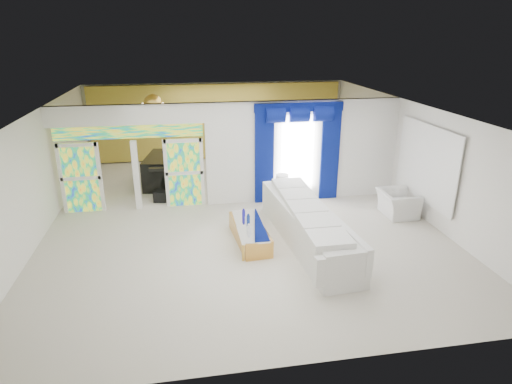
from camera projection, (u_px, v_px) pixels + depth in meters
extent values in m
plane|color=#B7AF9E|center=(238.00, 215.00, 12.27)|extent=(12.00, 12.00, 0.00)
cube|color=white|center=(305.00, 151.00, 13.02)|extent=(5.70, 0.18, 3.00)
cube|color=white|center=(127.00, 115.00, 11.80)|extent=(4.30, 0.18, 0.55)
cube|color=#994C3F|center=(81.00, 178.00, 12.17)|extent=(0.95, 0.04, 2.00)
cube|color=#994C3F|center=(184.00, 173.00, 12.62)|extent=(0.95, 0.04, 2.00)
cube|color=#994C3F|center=(129.00, 132.00, 11.97)|extent=(4.00, 0.05, 0.35)
cube|color=white|center=(297.00, 154.00, 12.90)|extent=(1.00, 0.02, 2.30)
cube|color=#031045|center=(264.00, 157.00, 12.74)|extent=(0.55, 0.10, 2.80)
cube|color=#031045|center=(330.00, 154.00, 13.05)|extent=(0.55, 0.10, 2.80)
cube|color=#031045|center=(299.00, 107.00, 12.40)|extent=(2.60, 0.12, 0.25)
cube|color=white|center=(427.00, 163.00, 11.60)|extent=(0.04, 2.70, 1.90)
cube|color=#B1822A|center=(218.00, 122.00, 17.21)|extent=(9.70, 0.12, 2.90)
cube|color=silver|center=(307.00, 227.00, 10.50)|extent=(1.34, 4.61, 0.87)
cube|color=gold|center=(250.00, 233.00, 10.64)|extent=(0.80, 1.99, 0.43)
cube|color=white|center=(292.00, 199.00, 12.87)|extent=(1.20, 0.44, 0.39)
cylinder|color=silver|center=(282.00, 184.00, 12.65)|extent=(0.36, 0.36, 0.58)
imported|color=silver|center=(397.00, 204.00, 12.14)|extent=(0.94, 1.07, 0.69)
cube|color=black|center=(170.00, 170.00, 14.59)|extent=(1.77, 2.15, 0.98)
cube|color=black|center=(170.00, 196.00, 13.22)|extent=(1.01, 0.53, 0.32)
cube|color=#A48352|center=(90.00, 181.00, 13.67)|extent=(0.62, 0.56, 0.88)
sphere|color=gold|center=(153.00, 103.00, 14.14)|extent=(0.60, 0.60, 0.60)
cylinder|color=navy|center=(248.00, 220.00, 10.56)|extent=(0.08, 0.08, 0.24)
cylinder|color=silver|center=(247.00, 219.00, 10.77)|extent=(0.11, 0.11, 0.12)
cylinder|color=silver|center=(249.00, 229.00, 10.23)|extent=(0.10, 0.10, 0.13)
cylinder|color=#191596|center=(244.00, 214.00, 10.99)|extent=(0.08, 0.08, 0.19)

